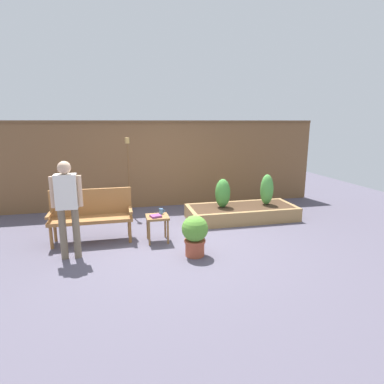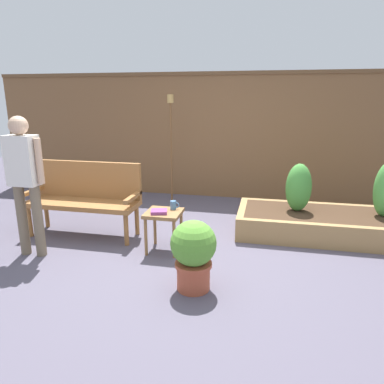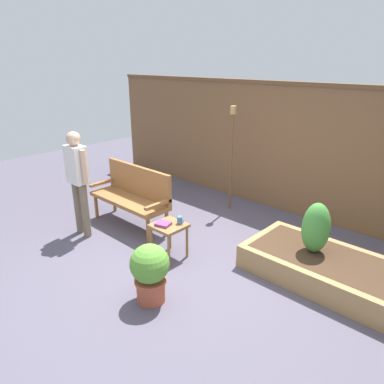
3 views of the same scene
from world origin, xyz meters
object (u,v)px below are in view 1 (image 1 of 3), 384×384
at_px(garden_bench, 91,211).
at_px(cup_on_table, 161,211).
at_px(potted_boxwood, 195,233).
at_px(shrub_near_bench, 223,193).
at_px(tiki_torch, 128,163).
at_px(person_by_bench, 67,201).
at_px(side_table, 157,220).
at_px(book_on_table, 156,216).
at_px(shrub_far_corner, 267,190).

relative_size(garden_bench, cup_on_table, 13.06).
distance_m(potted_boxwood, shrub_near_bench, 2.00).
bearing_deg(potted_boxwood, tiki_torch, 109.51).
bearing_deg(person_by_bench, cup_on_table, 19.30).
bearing_deg(garden_bench, shrub_near_bench, 12.64).
height_order(shrub_near_bench, tiki_torch, tiki_torch).
height_order(side_table, book_on_table, book_on_table).
height_order(garden_bench, cup_on_table, garden_bench).
bearing_deg(potted_boxwood, book_on_table, 127.92).
bearing_deg(side_table, potted_boxwood, -56.26).
xyz_separation_m(cup_on_table, tiki_torch, (-0.51, 1.75, 0.68)).
height_order(book_on_table, shrub_far_corner, shrub_far_corner).
bearing_deg(cup_on_table, shrub_near_bench, 29.36).
distance_m(shrub_far_corner, tiki_torch, 3.19).
distance_m(potted_boxwood, tiki_torch, 2.91).
height_order(cup_on_table, shrub_far_corner, shrub_far_corner).
bearing_deg(shrub_near_bench, side_table, -148.82).
height_order(book_on_table, person_by_bench, person_by_bench).
bearing_deg(potted_boxwood, side_table, 123.74).
bearing_deg(tiki_torch, shrub_far_corner, -17.16).
xyz_separation_m(garden_bench, shrub_near_bench, (2.69, 0.60, 0.07)).
relative_size(cup_on_table, shrub_near_bench, 0.18).
height_order(side_table, potted_boxwood, potted_boxwood).
height_order(garden_bench, person_by_bench, person_by_bench).
height_order(shrub_far_corner, person_by_bench, person_by_bench).
distance_m(garden_bench, shrub_far_corner, 3.78).
relative_size(cup_on_table, person_by_bench, 0.07).
distance_m(side_table, cup_on_table, 0.20).
xyz_separation_m(book_on_table, tiki_torch, (-0.38, 1.93, 0.72)).
bearing_deg(shrub_far_corner, side_table, -160.11).
relative_size(cup_on_table, book_on_table, 0.61).
bearing_deg(book_on_table, shrub_near_bench, 16.87).
height_order(cup_on_table, book_on_table, cup_on_table).
height_order(side_table, person_by_bench, person_by_bench).
distance_m(cup_on_table, shrub_far_corner, 2.63).
relative_size(book_on_table, shrub_near_bench, 0.29).
distance_m(garden_bench, shrub_near_bench, 2.76).
bearing_deg(book_on_table, garden_bench, 145.00).
xyz_separation_m(garden_bench, person_by_bench, (-0.28, -0.75, 0.39)).
bearing_deg(garden_bench, tiki_torch, 64.41).
xyz_separation_m(shrub_near_bench, person_by_bench, (-2.98, -1.35, 0.32)).
xyz_separation_m(potted_boxwood, person_by_bench, (-1.95, 0.35, 0.56)).
relative_size(garden_bench, potted_boxwood, 2.14).
bearing_deg(tiki_torch, book_on_table, -78.70).
xyz_separation_m(book_on_table, shrub_near_bench, (1.58, 1.00, 0.12)).
bearing_deg(garden_bench, person_by_bench, -110.64).
bearing_deg(side_table, shrub_near_bench, 31.18).
distance_m(garden_bench, side_table, 1.21).
xyz_separation_m(potted_boxwood, shrub_near_bench, (1.03, 1.70, 0.24)).
bearing_deg(potted_boxwood, cup_on_table, 115.74).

